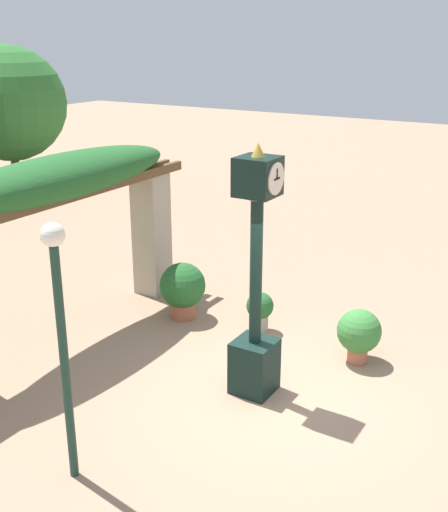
# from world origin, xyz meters

# --- Properties ---
(ground_plane) EXTENTS (60.00, 60.00, 0.00)m
(ground_plane) POSITION_xyz_m (0.00, 0.00, 0.00)
(ground_plane) COLOR #9E7A60
(pedestal_clock) EXTENTS (0.56, 0.56, 3.53)m
(pedestal_clock) POSITION_xyz_m (-0.00, 0.29, 1.46)
(pedestal_clock) COLOR black
(pedestal_clock) RESTS_ON ground
(pergola) EXTENTS (5.60, 1.15, 3.06)m
(pergola) POSITION_xyz_m (0.00, 3.77, 2.31)
(pergola) COLOR #A89E89
(pergola) RESTS_ON ground
(potted_plant_near_left) EXTENTS (0.46, 0.46, 0.71)m
(potted_plant_near_left) POSITION_xyz_m (1.72, 1.13, 0.41)
(potted_plant_near_left) COLOR gray
(potted_plant_near_left) RESTS_ON ground
(potted_plant_near_right) EXTENTS (0.81, 0.81, 1.02)m
(potted_plant_near_right) POSITION_xyz_m (1.52, 2.57, 0.57)
(potted_plant_near_right) COLOR #9E563D
(potted_plant_near_right) RESTS_ON ground
(potted_plant_far_left) EXTENTS (0.68, 0.68, 0.86)m
(potted_plant_far_left) POSITION_xyz_m (1.58, -0.67, 0.49)
(potted_plant_far_left) COLOR #B26B4C
(potted_plant_far_left) RESTS_ON ground
(lamp_post) EXTENTS (0.26, 0.26, 3.04)m
(lamp_post) POSITION_xyz_m (-2.70, 1.18, 1.97)
(lamp_post) COLOR #19382D
(lamp_post) RESTS_ON ground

